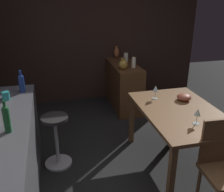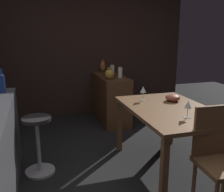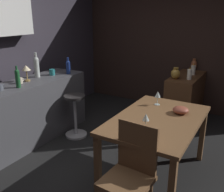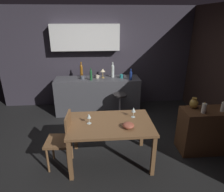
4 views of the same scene
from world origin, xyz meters
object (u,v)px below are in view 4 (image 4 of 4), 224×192
at_px(dining_table, 110,127).
at_px(wine_bottle_amber, 81,70).
at_px(wine_glass_left, 89,116).
at_px(wine_bottle_cobalt, 131,75).
at_px(cup_slate, 82,77).
at_px(cup_cream, 97,77).
at_px(wine_glass_right, 133,110).
at_px(pillar_candle_short, 223,107).
at_px(sideboard_cabinet, 210,130).
at_px(pillar_candle_tall, 204,108).
at_px(fruit_bowl, 128,125).
at_px(chair_near_window, 63,138).
at_px(counter_lamp, 103,71).
at_px(wine_bottle_green, 91,75).
at_px(vase_brass, 194,103).
at_px(cup_teal, 121,76).
at_px(bar_stool, 120,106).
at_px(wine_bottle_clear, 113,70).

height_order(dining_table, wine_bottle_amber, wine_bottle_amber).
height_order(wine_glass_left, wine_bottle_cobalt, wine_bottle_cobalt).
xyz_separation_m(cup_slate, cup_cream, (0.36, 0.05, 0.00)).
distance_m(wine_glass_right, wine_bottle_cobalt, 1.65).
relative_size(wine_bottle_cobalt, pillar_candle_short, 1.40).
relative_size(sideboard_cabinet, pillar_candle_tall, 5.64).
bearing_deg(fruit_bowl, chair_near_window, 173.17).
height_order(cup_cream, pillar_candle_tall, pillar_candle_tall).
xyz_separation_m(wine_bottle_amber, counter_lamp, (0.53, -0.13, 0.00)).
bearing_deg(wine_bottle_green, wine_glass_left, -90.12).
bearing_deg(vase_brass, sideboard_cabinet, -18.45).
bearing_deg(fruit_bowl, counter_lamp, 98.02).
bearing_deg(fruit_bowl, sideboard_cabinet, 12.12).
distance_m(dining_table, pillar_candle_tall, 1.59).
distance_m(wine_bottle_amber, cup_teal, 1.02).
bearing_deg(bar_stool, chair_near_window, -126.20).
bearing_deg(cup_teal, wine_bottle_green, -171.71).
bearing_deg(vase_brass, fruit_bowl, -159.98).
bearing_deg(counter_lamp, wine_glass_right, -76.44).
xyz_separation_m(dining_table, pillar_candle_tall, (1.57, 0.07, 0.25)).
relative_size(wine_bottle_cobalt, pillar_candle_tall, 1.37).
height_order(cup_slate, vase_brass, vase_brass).
distance_m(counter_lamp, pillar_candle_short, 2.74).
relative_size(bar_stool, pillar_candle_tall, 3.42).
relative_size(wine_bottle_cobalt, wine_bottle_clear, 0.71).
relative_size(wine_bottle_cobalt, cup_teal, 2.24).
xyz_separation_m(wine_bottle_clear, pillar_candle_tall, (1.36, -1.99, -0.17)).
distance_m(fruit_bowl, wine_bottle_amber, 2.47).
bearing_deg(wine_bottle_clear, pillar_candle_short, -48.85).
bearing_deg(cup_slate, wine_bottle_clear, 8.86).
height_order(bar_stool, counter_lamp, counter_lamp).
distance_m(wine_glass_left, wine_glass_right, 0.75).
height_order(pillar_candle_tall, pillar_candle_short, pillar_candle_tall).
xyz_separation_m(wine_bottle_amber, cup_cream, (0.40, -0.14, -0.14)).
height_order(sideboard_cabinet, fruit_bowl, fruit_bowl).
bearing_deg(cup_cream, cup_teal, -3.86).
distance_m(wine_glass_left, counter_lamp, 2.03).
distance_m(chair_near_window, wine_bottle_amber, 2.26).
xyz_separation_m(wine_bottle_amber, pillar_candle_tall, (2.15, -2.06, -0.17)).
bearing_deg(sideboard_cabinet, wine_bottle_cobalt, 126.57).
bearing_deg(fruit_bowl, pillar_candle_tall, 10.55).
relative_size(wine_glass_left, cup_teal, 1.43).
height_order(wine_glass_right, fruit_bowl, wine_glass_right).
relative_size(dining_table, cup_teal, 11.27).
bearing_deg(counter_lamp, cup_slate, -173.66).
xyz_separation_m(dining_table, pillar_candle_short, (1.92, 0.09, 0.25)).
relative_size(wine_bottle_green, pillar_candle_tall, 1.50).
distance_m(wine_bottle_clear, pillar_candle_short, 2.61).
height_order(wine_bottle_green, cup_cream, wine_bottle_green).
height_order(chair_near_window, wine_bottle_cobalt, wine_bottle_cobalt).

